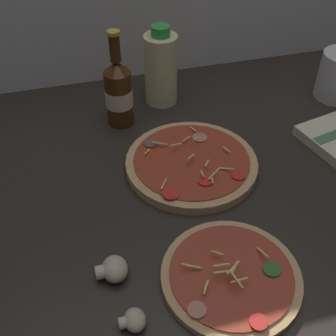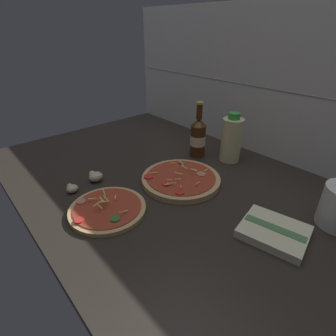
# 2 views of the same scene
# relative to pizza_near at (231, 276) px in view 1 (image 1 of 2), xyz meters

# --- Properties ---
(counter_slab) EXTENTS (1.60, 0.90, 0.03)m
(counter_slab) POSITION_rel_pizza_near_xyz_m (0.08, 0.25, -0.02)
(counter_slab) COLOR #28231E
(counter_slab) RESTS_ON ground
(pizza_near) EXTENTS (0.23, 0.23, 0.04)m
(pizza_near) POSITION_rel_pizza_near_xyz_m (0.00, 0.00, 0.00)
(pizza_near) COLOR tan
(pizza_near) RESTS_ON counter_slab
(pizza_far) EXTENTS (0.28, 0.28, 0.05)m
(pizza_far) POSITION_rel_pizza_near_xyz_m (0.02, 0.28, 0.00)
(pizza_far) COLOR tan
(pizza_far) RESTS_ON counter_slab
(beer_bottle) EXTENTS (0.06, 0.06, 0.23)m
(beer_bottle) POSITION_rel_pizza_near_xyz_m (-0.09, 0.49, 0.08)
(beer_bottle) COLOR #47280F
(beer_bottle) RESTS_ON counter_slab
(oil_bottle) EXTENTS (0.08, 0.08, 0.20)m
(oil_bottle) POSITION_rel_pizza_near_xyz_m (0.03, 0.55, 0.08)
(oil_bottle) COLOR beige
(oil_bottle) RESTS_ON counter_slab
(mushroom_left) EXTENTS (0.04, 0.04, 0.03)m
(mushroom_left) POSITION_rel_pizza_near_xyz_m (-0.17, -0.04, 0.01)
(mushroom_left) COLOR beige
(mushroom_left) RESTS_ON counter_slab
(mushroom_right) EXTENTS (0.05, 0.05, 0.03)m
(mushroom_right) POSITION_rel_pizza_near_xyz_m (-0.18, 0.06, 0.01)
(mushroom_right) COLOR beige
(mushroom_right) RESTS_ON counter_slab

